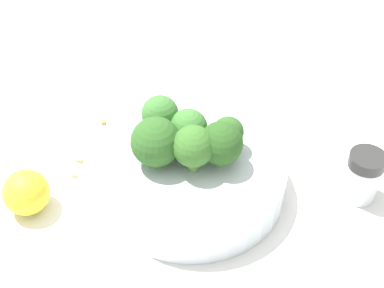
% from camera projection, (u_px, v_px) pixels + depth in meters
% --- Properties ---
extents(ground_plane, '(3.00, 3.00, 0.00)m').
position_uv_depth(ground_plane, '(192.00, 189.00, 0.64)').
color(ground_plane, white).
extents(bowl, '(0.22, 0.22, 0.04)m').
position_uv_depth(bowl, '(192.00, 177.00, 0.62)').
color(bowl, silver).
rests_on(bowl, ground_plane).
extents(broccoli_floret_0, '(0.06, 0.06, 0.06)m').
position_uv_depth(broccoli_floret_0, '(156.00, 143.00, 0.59)').
color(broccoli_floret_0, '#7A9E5B').
rests_on(broccoli_floret_0, bowl).
extents(broccoli_floret_1, '(0.05, 0.05, 0.06)m').
position_uv_depth(broccoli_floret_1, '(221.00, 144.00, 0.59)').
color(broccoli_floret_1, '#84AD66').
rests_on(broccoli_floret_1, bowl).
extents(broccoli_floret_2, '(0.05, 0.05, 0.06)m').
position_uv_depth(broccoli_floret_2, '(197.00, 146.00, 0.58)').
color(broccoli_floret_2, '#7A9E5B').
rests_on(broccoli_floret_2, bowl).
extents(broccoli_floret_3, '(0.04, 0.04, 0.04)m').
position_uv_depth(broccoli_floret_3, '(228.00, 133.00, 0.61)').
color(broccoli_floret_3, '#84AD66').
rests_on(broccoli_floret_3, bowl).
extents(broccoli_floret_4, '(0.04, 0.04, 0.05)m').
position_uv_depth(broccoli_floret_4, '(186.00, 129.00, 0.61)').
color(broccoli_floret_4, '#84AD66').
rests_on(broccoli_floret_4, bowl).
extents(broccoli_floret_5, '(0.04, 0.04, 0.06)m').
position_uv_depth(broccoli_floret_5, '(160.00, 115.00, 0.62)').
color(broccoli_floret_5, '#7A9E5B').
rests_on(broccoli_floret_5, bowl).
extents(pepper_shaker, '(0.04, 0.04, 0.06)m').
position_uv_depth(pepper_shaker, '(363.00, 176.00, 0.61)').
color(pepper_shaker, silver).
rests_on(pepper_shaker, ground_plane).
extents(lemon_wedge, '(0.05, 0.05, 0.05)m').
position_uv_depth(lemon_wedge, '(26.00, 195.00, 0.60)').
color(lemon_wedge, yellow).
rests_on(lemon_wedge, ground_plane).
extents(almond_crumb_0, '(0.01, 0.01, 0.01)m').
position_uv_depth(almond_crumb_0, '(104.00, 121.00, 0.73)').
color(almond_crumb_0, olive).
rests_on(almond_crumb_0, ground_plane).
extents(almond_crumb_1, '(0.01, 0.01, 0.01)m').
position_uv_depth(almond_crumb_1, '(79.00, 159.00, 0.67)').
color(almond_crumb_1, tan).
rests_on(almond_crumb_1, ground_plane).
extents(almond_crumb_2, '(0.01, 0.01, 0.01)m').
position_uv_depth(almond_crumb_2, '(74.00, 175.00, 0.65)').
color(almond_crumb_2, tan).
rests_on(almond_crumb_2, ground_plane).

